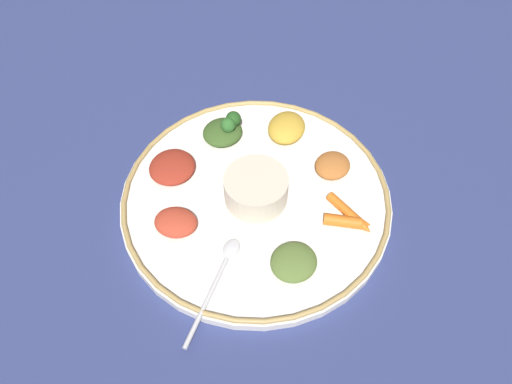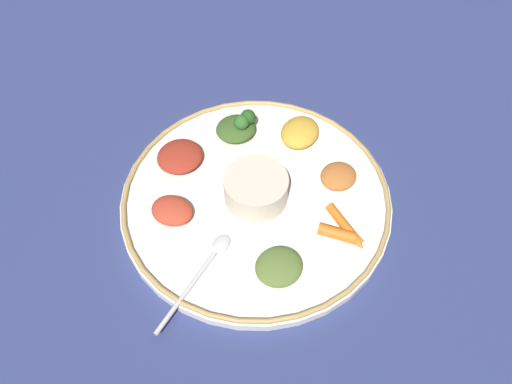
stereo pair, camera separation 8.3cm
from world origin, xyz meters
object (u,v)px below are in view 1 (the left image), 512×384
Objects in this scene: spoon at (220,273)px; carrot_outer at (349,213)px; greens_pile at (225,130)px; carrot_near_spoon at (347,222)px; center_bowl at (256,188)px.

carrot_outer is at bearing 35.52° from spoon.
spoon is 0.22m from carrot_outer.
greens_pile is 0.26m from carrot_near_spoon.
carrot_outer reaches higher than spoon.
carrot_near_spoon is at bearing 32.12° from spoon.
spoon is at bearing -102.90° from center_bowl.
center_bowl reaches higher than carrot_outer.
center_bowl is at bearing 174.52° from carrot_outer.
center_bowl is 0.15m from spoon.
greens_pile is (-0.07, 0.12, -0.01)m from center_bowl.
spoon is (-0.03, -0.14, -0.02)m from center_bowl.
center_bowl reaches higher than spoon.
spoon is at bearing -144.48° from carrot_outer.
carrot_outer is (0.18, 0.13, 0.00)m from spoon.
carrot_outer is (0.00, 0.02, -0.00)m from carrot_near_spoon.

